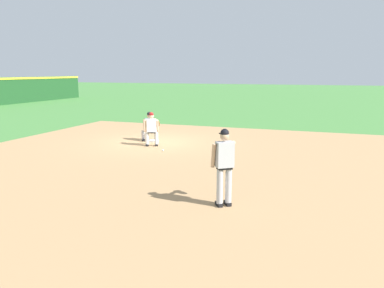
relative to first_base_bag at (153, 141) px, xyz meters
The scene contains 7 objects.
ground_plane 0.04m from the first_base_bag, ahead, with size 160.00×160.00×0.00m, color #47843D.
infield_dirt_patch 4.30m from the first_base_bag, 143.06° to the right, with size 18.00×18.00×0.01m, color tan.
first_base_bag is the anchor object (origin of this frame).
baseball 2.08m from the first_base_bag, 143.46° to the right, with size 0.07×0.07×0.07m, color white.
pitcher 8.63m from the first_base_bag, 142.96° to the right, with size 0.85×0.57×1.86m.
first_baseman 0.76m from the first_base_bag, 47.46° to the left, with size 0.78×1.06×1.34m.
baserunner 1.19m from the first_base_bag, 157.44° to the right, with size 0.59×0.67×1.46m.
Camera 1 is at (-15.08, -7.34, 3.15)m, focal length 35.00 mm.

